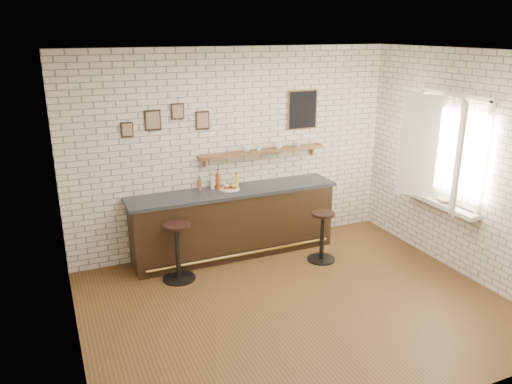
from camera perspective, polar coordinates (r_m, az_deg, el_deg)
ground at (r=6.29m, az=4.60°, el=-12.80°), size 5.00×5.00×0.00m
bar_counter at (r=7.40m, az=-2.51°, el=-3.44°), size 3.10×0.65×1.01m
sandwich_plate at (r=7.23m, az=-3.03°, el=0.33°), size 0.28×0.28×0.01m
ciabatta_sandwich at (r=7.22m, az=-2.97°, el=0.63°), size 0.21×0.16×0.07m
potato_chips at (r=7.22m, az=-3.20°, el=0.36°), size 0.26×0.18×0.00m
bitters_bottle_brown at (r=7.20m, az=-6.48°, el=0.81°), size 0.06×0.06×0.21m
bitters_bottle_white at (r=7.25m, az=-5.03°, el=1.08°), size 0.06×0.06×0.24m
bitters_bottle_amber at (r=7.27m, az=-4.35°, el=1.32°), size 0.07×0.07×0.29m
condiment_bottle_yellow at (r=7.38m, az=-2.23°, el=1.32°), size 0.06×0.06×0.19m
bar_stool_left at (r=6.76m, az=-8.93°, el=-6.55°), size 0.45×0.45×0.80m
bar_stool_right at (r=7.29m, az=7.58°, el=-4.87°), size 0.41×0.41×0.74m
wall_shelf at (r=7.48m, az=0.77°, el=4.64°), size 2.00×0.18×0.18m
shelf_cup_a at (r=7.36m, az=-1.14°, el=4.96°), size 0.13×0.13×0.09m
shelf_cup_b at (r=7.44m, az=0.32°, el=5.06°), size 0.13×0.13×0.08m
shelf_cup_c at (r=7.57m, az=2.57°, el=5.37°), size 0.16×0.16×0.11m
shelf_cup_d at (r=7.72m, az=4.82°, el=5.51°), size 0.10×0.10×0.09m
back_wall_decor at (r=7.37m, az=-0.71°, el=8.94°), size 2.96×0.02×0.56m
window_sill at (r=7.46m, az=20.18°, el=-1.18°), size 0.20×1.35×0.06m
casement_window at (r=7.23m, az=20.57°, el=4.39°), size 0.40×1.30×1.56m
book_lower at (r=7.42m, az=20.24°, el=-0.96°), size 0.19×0.25×0.02m
book_upper at (r=7.42m, az=20.19°, el=-0.79°), size 0.24×0.26×0.02m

